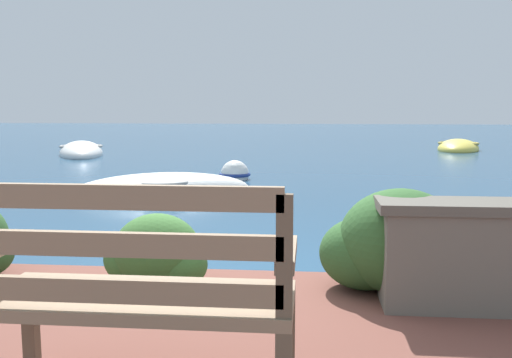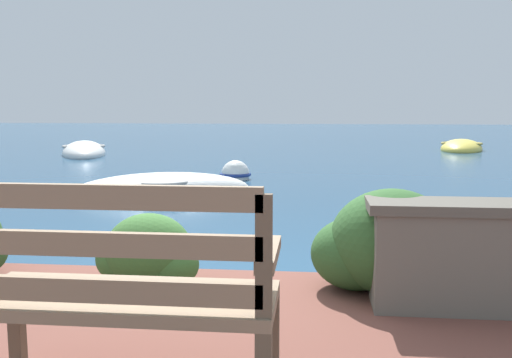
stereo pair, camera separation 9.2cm
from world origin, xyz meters
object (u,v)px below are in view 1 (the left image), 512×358
Objects in this scene: rowboat_mid at (81,153)px; rowboat_far at (458,148)px; mooring_buoy at (235,174)px; rowboat_nearest at (162,191)px; park_bench at (137,290)px.

rowboat_far is at bearing -98.24° from rowboat_mid.
mooring_buoy reaches higher than rowboat_far.
rowboat_mid is 1.26× the size of rowboat_far.
rowboat_mid reaches higher than rowboat_nearest.
rowboat_mid is 7.30m from mooring_buoy.
mooring_buoy is (5.19, -5.13, 0.04)m from rowboat_mid.
mooring_buoy is at bearing -137.71° from rowboat_nearest.
rowboat_nearest is at bearing -115.73° from mooring_buoy.
park_bench is 15.10m from rowboat_mid.
rowboat_mid reaches higher than mooring_buoy.
rowboat_mid is 5.87× the size of mooring_buoy.
rowboat_far is at bearing 79.31° from park_bench.
rowboat_mid is (-4.26, 7.06, 0.01)m from rowboat_nearest.
park_bench is 2.06× the size of mooring_buoy.
rowboat_far is (11.36, 2.74, -0.00)m from rowboat_mid.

